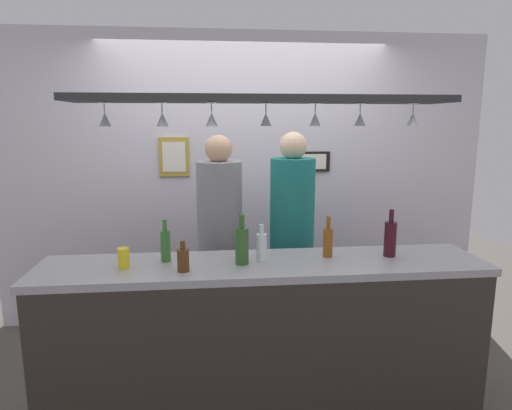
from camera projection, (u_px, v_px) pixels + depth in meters
The scene contains 22 objects.
ground_plane at pixel (257, 379), 3.22m from camera, with size 8.00×8.00×0.00m, color #4C4742.
back_wall at pixel (245, 180), 4.06m from camera, with size 4.40×0.06×2.60m, color silver.
bar_counter at pixel (267, 323), 2.61m from camera, with size 2.70×0.55×0.99m.
overhead_glass_rack at pixel (263, 99), 2.57m from camera, with size 2.20×0.36×0.04m, color black.
hanging_wineglass_far_left at pixel (105, 119), 2.51m from camera, with size 0.07×0.07×0.13m.
hanging_wineglass_left at pixel (162, 119), 2.49m from camera, with size 0.07×0.07×0.13m.
hanging_wineglass_center_left at pixel (212, 119), 2.50m from camera, with size 0.07×0.07×0.13m.
hanging_wineglass_center at pixel (266, 119), 2.61m from camera, with size 0.07×0.07×0.13m.
hanging_wineglass_center_right at pixel (315, 119), 2.60m from camera, with size 0.07×0.07×0.13m.
hanging_wineglass_right at pixel (360, 119), 2.65m from camera, with size 0.07×0.07×0.13m.
hanging_wineglass_far_right at pixel (413, 119), 2.61m from camera, with size 0.07×0.07×0.13m.
person_left_grey_shirt at pixel (220, 226), 3.38m from camera, with size 0.34×0.34×1.73m.
person_middle_teal_shirt at pixel (292, 223), 3.43m from camera, with size 0.34×0.34×1.75m.
bottle_beer_brown_stubby at pixel (183, 259), 2.52m from camera, with size 0.07×0.07×0.18m.
bottle_wine_dark_red at pixel (390, 238), 2.80m from camera, with size 0.08×0.08×0.30m.
bottle_champagne_green at pixel (242, 245), 2.64m from camera, with size 0.08×0.08×0.30m.
bottle_soda_clear at pixel (262, 247), 2.70m from camera, with size 0.06×0.06×0.23m.
bottle_beer_green_import at pixel (165, 245), 2.70m from camera, with size 0.06×0.06×0.26m.
bottle_beer_amber_tall at pixel (328, 241), 2.79m from camera, with size 0.06×0.06×0.26m.
drink_can at pixel (124, 258), 2.57m from camera, with size 0.07×0.07×0.12m, color yellow.
picture_frame_caricature at pixel (174, 157), 3.91m from camera, with size 0.26×0.02×0.34m.
picture_frame_lower_pair at pixel (313, 162), 4.05m from camera, with size 0.30×0.02×0.18m.
Camera 1 is at (-0.32, -2.92, 1.84)m, focal length 31.33 mm.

